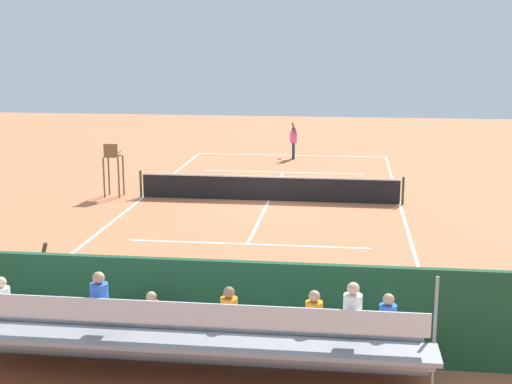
{
  "coord_description": "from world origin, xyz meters",
  "views": [
    {
      "loc": [
        -2.94,
        27.25,
        6.27
      ],
      "look_at": [
        0.0,
        4.0,
        1.2
      ],
      "focal_mm": 50.88,
      "sensor_mm": 36.0,
      "label": 1
    }
  ],
  "objects_px": {
    "courtside_bench": "(295,320)",
    "tennis_player": "(294,140)",
    "line_judge": "(40,285)",
    "tennis_net": "(269,188)",
    "tennis_ball_near": "(276,163)",
    "bleacher_stand": "(182,338)",
    "tennis_ball_far": "(326,167)",
    "tennis_racket": "(283,160)",
    "equipment_bag": "(200,334)",
    "umpire_chair": "(113,164)"
  },
  "relations": [
    {
      "from": "tennis_ball_far",
      "to": "line_judge",
      "type": "distance_m",
      "value": 21.27
    },
    {
      "from": "bleacher_stand",
      "to": "tennis_ball_near",
      "type": "bearing_deg",
      "value": -88.45
    },
    {
      "from": "umpire_chair",
      "to": "tennis_ball_near",
      "type": "xyz_separation_m",
      "value": [
        -5.65,
        -8.38,
        -1.28
      ]
    },
    {
      "from": "tennis_player",
      "to": "courtside_bench",
      "type": "bearing_deg",
      "value": 94.38
    },
    {
      "from": "equipment_bag",
      "to": "umpire_chair",
      "type": "bearing_deg",
      "value": -65.06
    },
    {
      "from": "tennis_net",
      "to": "bleacher_stand",
      "type": "bearing_deg",
      "value": 90.35
    },
    {
      "from": "equipment_bag",
      "to": "tennis_player",
      "type": "bearing_deg",
      "value": -90.48
    },
    {
      "from": "courtside_bench",
      "to": "line_judge",
      "type": "xyz_separation_m",
      "value": [
        5.5,
        -0.11,
        0.46
      ]
    },
    {
      "from": "courtside_bench",
      "to": "tennis_player",
      "type": "relative_size",
      "value": 0.93
    },
    {
      "from": "courtside_bench",
      "to": "tennis_racket",
      "type": "bearing_deg",
      "value": -84.33
    },
    {
      "from": "courtside_bench",
      "to": "tennis_racket",
      "type": "relative_size",
      "value": 3.36
    },
    {
      "from": "tennis_player",
      "to": "line_judge",
      "type": "relative_size",
      "value": 1.0
    },
    {
      "from": "umpire_chair",
      "to": "tennis_ball_far",
      "type": "height_order",
      "value": "umpire_chair"
    },
    {
      "from": "tennis_player",
      "to": "tennis_racket",
      "type": "xyz_separation_m",
      "value": [
        0.48,
        0.4,
        -1.0
      ]
    },
    {
      "from": "tennis_net",
      "to": "tennis_ball_near",
      "type": "height_order",
      "value": "tennis_net"
    },
    {
      "from": "line_judge",
      "to": "tennis_net",
      "type": "bearing_deg",
      "value": -105.0
    },
    {
      "from": "tennis_ball_near",
      "to": "umpire_chair",
      "type": "bearing_deg",
      "value": 56.01
    },
    {
      "from": "tennis_ball_far",
      "to": "courtside_bench",
      "type": "bearing_deg",
      "value": 90.0
    },
    {
      "from": "tennis_ball_far",
      "to": "equipment_bag",
      "type": "bearing_deg",
      "value": 84.6
    },
    {
      "from": "umpire_chair",
      "to": "tennis_player",
      "type": "relative_size",
      "value": 1.11
    },
    {
      "from": "tennis_net",
      "to": "umpire_chair",
      "type": "height_order",
      "value": "umpire_chair"
    },
    {
      "from": "tennis_net",
      "to": "umpire_chair",
      "type": "distance_m",
      "value": 6.25
    },
    {
      "from": "tennis_ball_near",
      "to": "tennis_ball_far",
      "type": "distance_m",
      "value": 2.71
    },
    {
      "from": "courtside_bench",
      "to": "tennis_ball_near",
      "type": "height_order",
      "value": "courtside_bench"
    },
    {
      "from": "tennis_net",
      "to": "tennis_ball_far",
      "type": "distance_m",
      "value": 7.63
    },
    {
      "from": "courtside_bench",
      "to": "bleacher_stand",
      "type": "bearing_deg",
      "value": 48.12
    },
    {
      "from": "tennis_net",
      "to": "bleacher_stand",
      "type": "relative_size",
      "value": 1.14
    },
    {
      "from": "equipment_bag",
      "to": "tennis_racket",
      "type": "distance_m",
      "value": 22.82
    },
    {
      "from": "tennis_ball_far",
      "to": "line_judge",
      "type": "height_order",
      "value": "line_judge"
    },
    {
      "from": "tennis_racket",
      "to": "bleacher_stand",
      "type": "bearing_deg",
      "value": 90.85
    },
    {
      "from": "courtside_bench",
      "to": "equipment_bag",
      "type": "relative_size",
      "value": 2.0
    },
    {
      "from": "bleacher_stand",
      "to": "line_judge",
      "type": "xyz_separation_m",
      "value": [
        3.62,
        -2.21,
        0.07
      ]
    },
    {
      "from": "bleacher_stand",
      "to": "tennis_player",
      "type": "xyz_separation_m",
      "value": [
        -0.11,
        -25.2,
        0.07
      ]
    },
    {
      "from": "tennis_net",
      "to": "tennis_racket",
      "type": "height_order",
      "value": "tennis_net"
    },
    {
      "from": "equipment_bag",
      "to": "tennis_ball_far",
      "type": "relative_size",
      "value": 13.64
    },
    {
      "from": "tennis_racket",
      "to": "tennis_ball_far",
      "type": "relative_size",
      "value": 8.12
    },
    {
      "from": "tennis_ball_far",
      "to": "line_judge",
      "type": "xyz_separation_m",
      "value": [
        5.5,
        20.52,
        0.98
      ]
    },
    {
      "from": "tennis_player",
      "to": "tennis_racket",
      "type": "relative_size",
      "value": 3.6
    },
    {
      "from": "umpire_chair",
      "to": "tennis_ball_near",
      "type": "relative_size",
      "value": 32.42
    },
    {
      "from": "courtside_bench",
      "to": "umpire_chair",
      "type": "bearing_deg",
      "value": -58.29
    },
    {
      "from": "tennis_net",
      "to": "courtside_bench",
      "type": "xyz_separation_m",
      "value": [
        -1.98,
        13.27,
        0.06
      ]
    },
    {
      "from": "umpire_chair",
      "to": "line_judge",
      "type": "relative_size",
      "value": 1.11
    },
    {
      "from": "tennis_net",
      "to": "tennis_ball_far",
      "type": "bearing_deg",
      "value": -105.03
    },
    {
      "from": "tennis_racket",
      "to": "courtside_bench",
      "type": "bearing_deg",
      "value": 95.67
    },
    {
      "from": "bleacher_stand",
      "to": "courtside_bench",
      "type": "xyz_separation_m",
      "value": [
        -1.88,
        -2.1,
        -0.39
      ]
    },
    {
      "from": "umpire_chair",
      "to": "tennis_racket",
      "type": "distance_m",
      "value": 11.24
    },
    {
      "from": "tennis_net",
      "to": "courtside_bench",
      "type": "bearing_deg",
      "value": 98.47
    },
    {
      "from": "line_judge",
      "to": "tennis_player",
      "type": "bearing_deg",
      "value": -99.23
    },
    {
      "from": "equipment_bag",
      "to": "line_judge",
      "type": "distance_m",
      "value": 3.65
    },
    {
      "from": "tennis_ball_far",
      "to": "bleacher_stand",
      "type": "bearing_deg",
      "value": 85.27
    }
  ]
}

